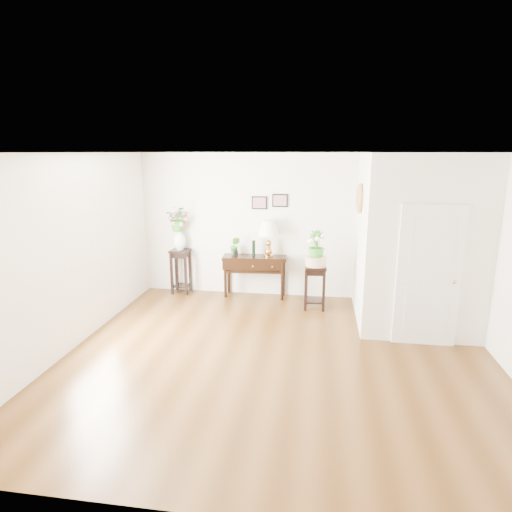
% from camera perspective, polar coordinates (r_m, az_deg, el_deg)
% --- Properties ---
extents(floor, '(6.00, 5.50, 0.02)m').
position_cam_1_polar(floor, '(6.16, 2.94, -13.41)').
color(floor, brown).
rests_on(floor, ground).
extents(ceiling, '(6.00, 5.50, 0.02)m').
position_cam_1_polar(ceiling, '(5.49, 3.31, 13.61)').
color(ceiling, white).
rests_on(ceiling, ground).
extents(wall_back, '(6.00, 0.02, 2.80)m').
position_cam_1_polar(wall_back, '(8.35, 4.89, 3.96)').
color(wall_back, silver).
rests_on(wall_back, ground).
extents(wall_front, '(6.00, 0.02, 2.80)m').
position_cam_1_polar(wall_front, '(3.10, -1.81, -13.34)').
color(wall_front, silver).
rests_on(wall_front, ground).
extents(wall_left, '(0.02, 5.50, 2.80)m').
position_cam_1_polar(wall_left, '(6.64, -23.62, 0.30)').
color(wall_left, silver).
rests_on(wall_left, ground).
extents(partition, '(1.80, 1.95, 2.80)m').
position_cam_1_polar(partition, '(7.55, 20.53, 2.09)').
color(partition, silver).
rests_on(partition, floor).
extents(door, '(0.90, 0.05, 2.10)m').
position_cam_1_polar(door, '(6.68, 22.00, -2.58)').
color(door, silver).
rests_on(door, floor).
extents(art_print_left, '(0.30, 0.02, 0.25)m').
position_cam_1_polar(art_print_left, '(8.33, 0.45, 7.11)').
color(art_print_left, black).
rests_on(art_print_left, wall_back).
extents(art_print_right, '(0.30, 0.02, 0.25)m').
position_cam_1_polar(art_print_right, '(8.28, 3.21, 7.40)').
color(art_print_right, black).
rests_on(art_print_right, wall_back).
extents(wall_ornament, '(0.07, 0.51, 0.51)m').
position_cam_1_polar(wall_ornament, '(7.43, 13.61, 7.48)').
color(wall_ornament, '#AD814C').
rests_on(wall_ornament, partition).
extents(console_table, '(1.27, 0.50, 0.83)m').
position_cam_1_polar(console_table, '(8.46, -0.18, -2.73)').
color(console_table, black).
rests_on(console_table, floor).
extents(table_lamp, '(0.47, 0.47, 0.72)m').
position_cam_1_polar(table_lamp, '(8.24, 1.71, 2.29)').
color(table_lamp, '#B68141').
rests_on(table_lamp, console_table).
extents(green_vase, '(0.07, 0.07, 0.31)m').
position_cam_1_polar(green_vase, '(8.31, -0.32, 1.14)').
color(green_vase, black).
rests_on(green_vase, console_table).
extents(potted_plant, '(0.21, 0.17, 0.35)m').
position_cam_1_polar(potted_plant, '(8.37, -2.83, 1.27)').
color(potted_plant, '#2F7F21').
rests_on(potted_plant, console_table).
extents(plant_stand_a, '(0.39, 0.39, 0.90)m').
position_cam_1_polar(plant_stand_a, '(8.81, -9.98, -2.01)').
color(plant_stand_a, black).
rests_on(plant_stand_a, floor).
extents(porcelain_vase, '(0.27, 0.27, 0.42)m').
position_cam_1_polar(porcelain_vase, '(8.65, -10.16, 2.31)').
color(porcelain_vase, white).
rests_on(porcelain_vase, plant_stand_a).
extents(lily_arrangement, '(0.50, 0.45, 0.50)m').
position_cam_1_polar(lily_arrangement, '(8.58, -10.28, 5.10)').
color(lily_arrangement, '#2F7F21').
rests_on(lily_arrangement, porcelain_vase).
extents(plant_stand_b, '(0.40, 0.40, 0.81)m').
position_cam_1_polar(plant_stand_b, '(7.90, 7.86, -4.11)').
color(plant_stand_b, black).
rests_on(plant_stand_b, floor).
extents(ceramic_bowl, '(0.51, 0.51, 0.17)m').
position_cam_1_polar(ceramic_bowl, '(7.77, 7.97, -0.71)').
color(ceramic_bowl, beige).
rests_on(ceramic_bowl, plant_stand_b).
extents(narcissus, '(0.31, 0.31, 0.52)m').
position_cam_1_polar(narcissus, '(7.70, 8.05, 1.45)').
color(narcissus, '#2F7F21').
rests_on(narcissus, ceramic_bowl).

